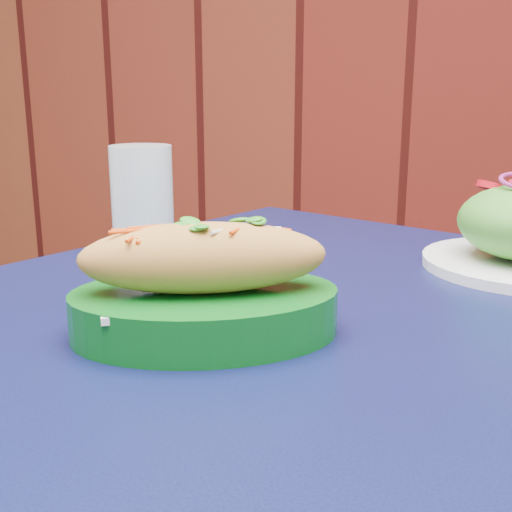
% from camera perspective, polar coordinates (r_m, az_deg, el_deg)
% --- Properties ---
extents(cafe_table, '(1.04, 1.04, 0.75)m').
position_cam_1_polar(cafe_table, '(0.65, 6.99, -12.08)').
color(cafe_table, black).
rests_on(cafe_table, ground).
extents(banh_mi_basket, '(0.27, 0.23, 0.11)m').
position_cam_1_polar(banh_mi_basket, '(0.55, -4.61, -2.84)').
color(banh_mi_basket, '#0A5716').
rests_on(banh_mi_basket, cafe_table).
extents(water_glass, '(0.08, 0.08, 0.13)m').
position_cam_1_polar(water_glass, '(0.88, -10.09, 5.29)').
color(water_glass, silver).
rests_on(water_glass, cafe_table).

